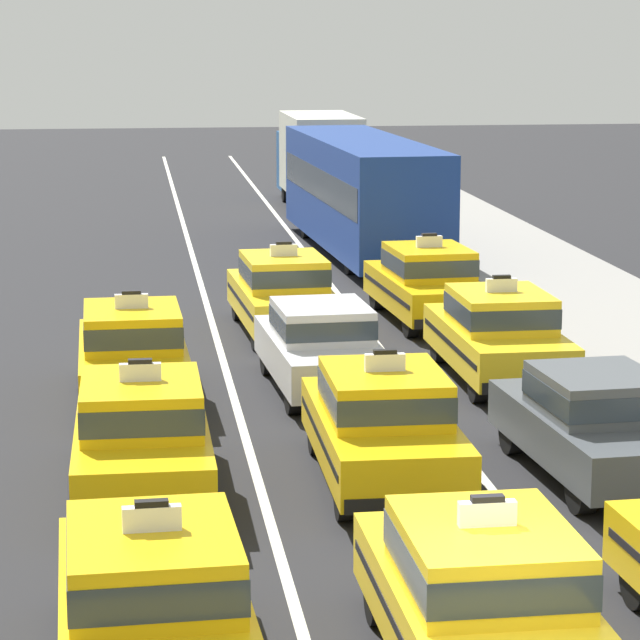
# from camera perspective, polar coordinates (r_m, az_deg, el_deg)

# --- Properties ---
(lane_stripe_left_center) EXTENTS (0.14, 80.00, 0.01)m
(lane_stripe_left_center) POSITION_cam_1_polar(r_m,az_deg,el_deg) (32.73, -4.24, 0.11)
(lane_stripe_left_center) COLOR silver
(lane_stripe_left_center) RESTS_ON ground
(lane_stripe_center_right) EXTENTS (0.14, 80.00, 0.01)m
(lane_stripe_center_right) POSITION_cam_1_polar(r_m,az_deg,el_deg) (33.05, 1.30, 0.25)
(lane_stripe_center_right) COLOR silver
(lane_stripe_center_right) RESTS_ON ground
(taxi_left_nearest) EXTENTS (1.98, 4.62, 1.96)m
(taxi_left_nearest) POSITION_cam_1_polar(r_m,az_deg,el_deg) (14.63, -6.44, -10.81)
(taxi_left_nearest) COLOR black
(taxi_left_nearest) RESTS_ON ground
(taxi_left_second) EXTENTS (1.84, 4.57, 1.96)m
(taxi_left_second) POSITION_cam_1_polar(r_m,az_deg,el_deg) (20.34, -6.88, -4.41)
(taxi_left_second) COLOR black
(taxi_left_second) RESTS_ON ground
(taxi_left_third) EXTENTS (1.91, 4.60, 1.96)m
(taxi_left_third) POSITION_cam_1_polar(r_m,az_deg,el_deg) (25.39, -7.23, -1.23)
(taxi_left_third) COLOR black
(taxi_left_third) RESTS_ON ground
(taxi_center_nearest) EXTENTS (1.86, 4.58, 1.96)m
(taxi_center_nearest) POSITION_cam_1_polar(r_m,az_deg,el_deg) (14.76, 6.27, -10.60)
(taxi_center_nearest) COLOR black
(taxi_center_nearest) RESTS_ON ground
(taxi_center_second) EXTENTS (1.85, 4.57, 1.96)m
(taxi_center_second) POSITION_cam_1_polar(r_m,az_deg,el_deg) (20.77, 2.45, -4.00)
(taxi_center_second) COLOR black
(taxi_center_second) RESTS_ON ground
(sedan_center_third) EXTENTS (1.99, 4.39, 1.58)m
(sedan_center_third) POSITION_cam_1_polar(r_m,az_deg,el_deg) (25.90, 0.05, -0.96)
(sedan_center_third) COLOR black
(sedan_center_third) RESTS_ON ground
(taxi_center_fourth) EXTENTS (2.03, 4.64, 1.96)m
(taxi_center_fourth) POSITION_cam_1_polar(r_m,az_deg,el_deg) (30.77, -1.43, 1.07)
(taxi_center_fourth) COLOR black
(taxi_center_fourth) RESTS_ON ground
(sedan_right_second) EXTENTS (2.05, 4.41, 1.58)m
(sedan_right_second) POSITION_cam_1_polar(r_m,az_deg,el_deg) (21.32, 10.55, -3.87)
(sedan_right_second) COLOR black
(sedan_right_second) RESTS_ON ground
(taxi_right_third) EXTENTS (1.86, 4.58, 1.96)m
(taxi_right_third) POSITION_cam_1_polar(r_m,az_deg,el_deg) (26.90, 6.90, -0.51)
(taxi_right_third) COLOR black
(taxi_right_third) RESTS_ON ground
(taxi_right_fourth) EXTENTS (2.07, 4.66, 1.96)m
(taxi_right_fourth) POSITION_cam_1_polar(r_m,az_deg,el_deg) (32.04, 4.15, 1.46)
(taxi_right_fourth) COLOR black
(taxi_right_fourth) RESTS_ON ground
(bus_right_fifth) EXTENTS (3.08, 11.32, 3.22)m
(bus_right_fifth) POSITION_cam_1_polar(r_m,az_deg,el_deg) (41.39, 1.63, 5.05)
(bus_right_fifth) COLOR black
(bus_right_fifth) RESTS_ON ground
(box_truck_right_sixth) EXTENTS (2.36, 6.98, 3.27)m
(box_truck_right_sixth) POSITION_cam_1_polar(r_m,az_deg,el_deg) (52.17, -0.09, 6.33)
(box_truck_right_sixth) COLOR black
(box_truck_right_sixth) RESTS_ON ground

